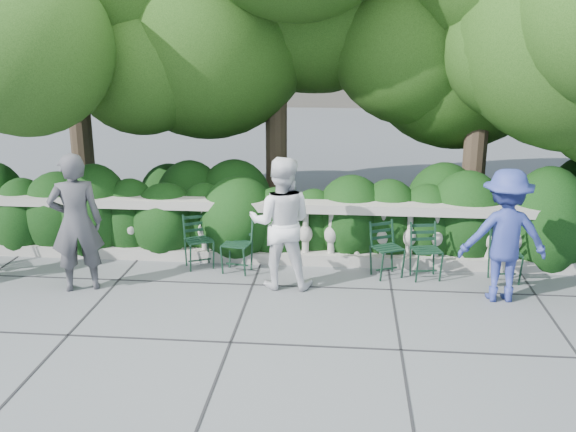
# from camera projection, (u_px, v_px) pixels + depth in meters

# --- Properties ---
(ground) EXTENTS (90.00, 90.00, 0.00)m
(ground) POSITION_uv_depth(u_px,v_px,m) (281.00, 309.00, 8.51)
(ground) COLOR #575B5F
(ground) RESTS_ON ground
(balustrade) EXTENTS (12.00, 0.44, 1.00)m
(balustrade) POSITION_uv_depth(u_px,v_px,m) (293.00, 233.00, 10.09)
(balustrade) COLOR #9E998E
(balustrade) RESTS_ON ground
(shrub_hedge) EXTENTS (15.00, 2.60, 1.70)m
(shrub_hedge) POSITION_uv_depth(u_px,v_px,m) (299.00, 239.00, 11.37)
(shrub_hedge) COLOR black
(shrub_hedge) RESTS_ON ground
(tree_canopy) EXTENTS (15.04, 6.52, 6.78)m
(tree_canopy) POSITION_uv_depth(u_px,v_px,m) (343.00, 4.00, 10.39)
(tree_canopy) COLOR #3F3023
(tree_canopy) RESTS_ON ground
(chair_b) EXTENTS (0.61, 0.63, 0.84)m
(chair_b) POSITION_uv_depth(u_px,v_px,m) (202.00, 270.00, 9.88)
(chair_b) COLOR black
(chair_b) RESTS_ON ground
(chair_c) EXTENTS (0.52, 0.55, 0.84)m
(chair_c) POSITION_uv_depth(u_px,v_px,m) (234.00, 275.00, 9.69)
(chair_c) COLOR black
(chair_c) RESTS_ON ground
(chair_d) EXTENTS (0.48, 0.52, 0.84)m
(chair_d) POSITION_uv_depth(u_px,v_px,m) (506.00, 285.00, 9.31)
(chair_d) COLOR black
(chair_d) RESTS_ON ground
(chair_e) EXTENTS (0.53, 0.56, 0.84)m
(chair_e) POSITION_uv_depth(u_px,v_px,m) (428.00, 282.00, 9.43)
(chair_e) COLOR black
(chair_e) RESTS_ON ground
(chair_f) EXTENTS (0.61, 0.63, 0.84)m
(chair_f) POSITION_uv_depth(u_px,v_px,m) (391.00, 279.00, 9.52)
(chair_f) COLOR black
(chair_f) RESTS_ON ground
(person_woman_grey) EXTENTS (0.84, 0.70, 1.97)m
(person_woman_grey) POSITION_uv_depth(u_px,v_px,m) (76.00, 223.00, 8.91)
(person_woman_grey) COLOR #45444A
(person_woman_grey) RESTS_ON ground
(person_casual_man) EXTENTS (0.92, 0.72, 1.89)m
(person_casual_man) POSITION_uv_depth(u_px,v_px,m) (281.00, 223.00, 9.04)
(person_casual_man) COLOR white
(person_casual_man) RESTS_ON ground
(person_older_blue) EXTENTS (1.21, 0.74, 1.82)m
(person_older_blue) POSITION_uv_depth(u_px,v_px,m) (504.00, 236.00, 8.59)
(person_older_blue) COLOR navy
(person_older_blue) RESTS_ON ground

